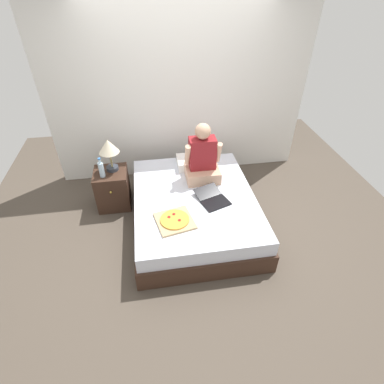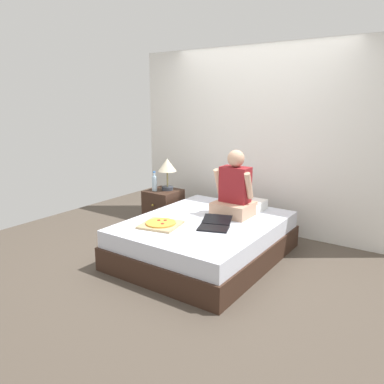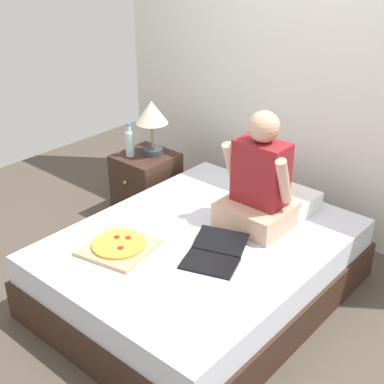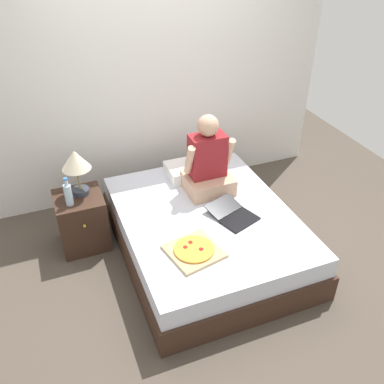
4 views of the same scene
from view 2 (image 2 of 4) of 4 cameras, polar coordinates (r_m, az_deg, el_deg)
ground_plane at (r=4.45m, az=1.97°, el=-9.84°), size 5.76×5.76×0.00m
wall_back at (r=5.27m, az=10.00°, el=7.78°), size 3.76×0.12×2.50m
bed at (r=4.36m, az=1.99°, el=-7.18°), size 1.54×1.94×0.45m
nightstand_left at (r=5.36m, az=-4.36°, el=-2.59°), size 0.44×0.47×0.55m
lamp_on_left_nightstand at (r=5.24m, az=-3.80°, el=3.79°), size 0.26×0.26×0.45m
water_bottle at (r=5.25m, az=-5.74°, el=1.38°), size 0.07×0.07×0.28m
pillow at (r=4.78m, az=7.82°, el=-1.79°), size 0.52×0.34×0.12m
person_seated at (r=4.44m, az=6.49°, el=0.06°), size 0.47×0.40×0.78m
laptop at (r=4.07m, az=3.47°, el=-5.08°), size 0.44×0.50×0.07m
pizza_box at (r=4.11m, az=-4.79°, el=-4.90°), size 0.47×0.47×0.05m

